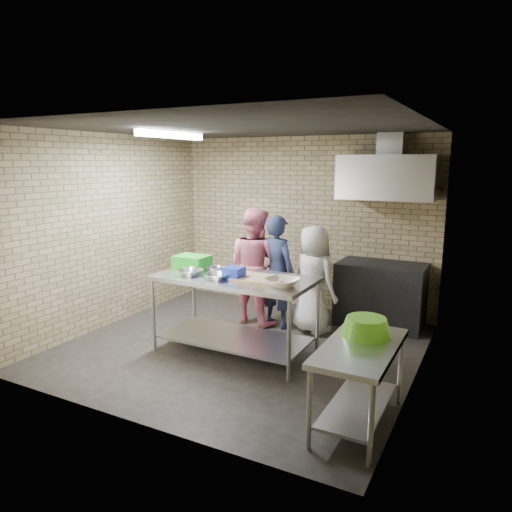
{
  "coord_description": "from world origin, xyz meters",
  "views": [
    {
      "loc": [
        2.79,
        -4.94,
        2.31
      ],
      "look_at": [
        0.1,
        0.2,
        1.15
      ],
      "focal_mm": 33.19,
      "sensor_mm": 36.0,
      "label": 1
    }
  ],
  "objects_px": {
    "side_counter": "(359,385)",
    "stove": "(381,294)",
    "green_crate": "(192,262)",
    "bottle_red": "(394,182)",
    "blue_tub": "(234,273)",
    "green_basin": "(366,327)",
    "woman_pink": "(254,266)",
    "man_navy": "(277,271)",
    "woman_white": "(314,279)",
    "prep_table": "(235,315)"
  },
  "relations": [
    {
      "from": "green_crate",
      "to": "woman_pink",
      "type": "distance_m",
      "value": 1.09
    },
    {
      "from": "blue_tub",
      "to": "prep_table",
      "type": "bearing_deg",
      "value": 116.57
    },
    {
      "from": "blue_tub",
      "to": "bottle_red",
      "type": "height_order",
      "value": "bottle_red"
    },
    {
      "from": "blue_tub",
      "to": "woman_pink",
      "type": "bearing_deg",
      "value": 106.94
    },
    {
      "from": "green_basin",
      "to": "woman_pink",
      "type": "relative_size",
      "value": 0.27
    },
    {
      "from": "green_crate",
      "to": "woman_white",
      "type": "xyz_separation_m",
      "value": [
        1.28,
        1.01,
        -0.31
      ]
    },
    {
      "from": "prep_table",
      "to": "woman_white",
      "type": "height_order",
      "value": "woman_white"
    },
    {
      "from": "blue_tub",
      "to": "man_navy",
      "type": "bearing_deg",
      "value": 89.85
    },
    {
      "from": "blue_tub",
      "to": "woman_pink",
      "type": "height_order",
      "value": "woman_pink"
    },
    {
      "from": "green_basin",
      "to": "woman_white",
      "type": "relative_size",
      "value": 0.31
    },
    {
      "from": "side_counter",
      "to": "bottle_red",
      "type": "distance_m",
      "value": 3.44
    },
    {
      "from": "bottle_red",
      "to": "woman_white",
      "type": "bearing_deg",
      "value": -130.95
    },
    {
      "from": "blue_tub",
      "to": "green_basin",
      "type": "relative_size",
      "value": 0.46
    },
    {
      "from": "woman_pink",
      "to": "woman_white",
      "type": "height_order",
      "value": "woman_pink"
    },
    {
      "from": "side_counter",
      "to": "woman_pink",
      "type": "height_order",
      "value": "woman_pink"
    },
    {
      "from": "side_counter",
      "to": "green_crate",
      "type": "height_order",
      "value": "green_crate"
    },
    {
      "from": "green_crate",
      "to": "bottle_red",
      "type": "height_order",
      "value": "bottle_red"
    },
    {
      "from": "prep_table",
      "to": "green_crate",
      "type": "xyz_separation_m",
      "value": [
        -0.7,
        0.12,
        0.56
      ]
    },
    {
      "from": "stove",
      "to": "green_basin",
      "type": "height_order",
      "value": "green_basin"
    },
    {
      "from": "bottle_red",
      "to": "woman_white",
      "type": "relative_size",
      "value": 0.12
    },
    {
      "from": "green_basin",
      "to": "bottle_red",
      "type": "distance_m",
      "value": 3.01
    },
    {
      "from": "woman_pink",
      "to": "green_basin",
      "type": "bearing_deg",
      "value": 152.04
    },
    {
      "from": "prep_table",
      "to": "stove",
      "type": "relative_size",
      "value": 1.6
    },
    {
      "from": "green_crate",
      "to": "woman_pink",
      "type": "bearing_deg",
      "value": 69.17
    },
    {
      "from": "side_counter",
      "to": "woman_white",
      "type": "relative_size",
      "value": 0.81
    },
    {
      "from": "side_counter",
      "to": "man_navy",
      "type": "relative_size",
      "value": 0.75
    },
    {
      "from": "green_basin",
      "to": "bottle_red",
      "type": "bearing_deg",
      "value": 97.9
    },
    {
      "from": "woman_pink",
      "to": "stove",
      "type": "bearing_deg",
      "value": -144.31
    },
    {
      "from": "stove",
      "to": "man_navy",
      "type": "height_order",
      "value": "man_navy"
    },
    {
      "from": "green_crate",
      "to": "man_navy",
      "type": "xyz_separation_m",
      "value": [
        0.75,
        0.99,
        -0.25
      ]
    },
    {
      "from": "prep_table",
      "to": "bottle_red",
      "type": "distance_m",
      "value": 2.94
    },
    {
      "from": "prep_table",
      "to": "man_navy",
      "type": "relative_size",
      "value": 1.2
    },
    {
      "from": "prep_table",
      "to": "blue_tub",
      "type": "xyz_separation_m",
      "value": [
        0.05,
        -0.1,
        0.55
      ]
    },
    {
      "from": "side_counter",
      "to": "woman_pink",
      "type": "bearing_deg",
      "value": 136.04
    },
    {
      "from": "green_crate",
      "to": "man_navy",
      "type": "distance_m",
      "value": 1.26
    },
    {
      "from": "bottle_red",
      "to": "woman_white",
      "type": "distance_m",
      "value": 1.79
    },
    {
      "from": "bottle_red",
      "to": "green_crate",
      "type": "bearing_deg",
      "value": -137.05
    },
    {
      "from": "man_navy",
      "to": "woman_pink",
      "type": "height_order",
      "value": "woman_pink"
    },
    {
      "from": "green_crate",
      "to": "bottle_red",
      "type": "relative_size",
      "value": 2.36
    },
    {
      "from": "green_basin",
      "to": "man_navy",
      "type": "bearing_deg",
      "value": 134.07
    },
    {
      "from": "side_counter",
      "to": "green_crate",
      "type": "bearing_deg",
      "value": 157.33
    },
    {
      "from": "woman_white",
      "to": "man_navy",
      "type": "bearing_deg",
      "value": 28.07
    },
    {
      "from": "stove",
      "to": "green_crate",
      "type": "xyz_separation_m",
      "value": [
        -2.04,
        -1.71,
        0.59
      ]
    },
    {
      "from": "prep_table",
      "to": "green_crate",
      "type": "height_order",
      "value": "green_crate"
    },
    {
      "from": "side_counter",
      "to": "stove",
      "type": "bearing_deg",
      "value": 99.29
    },
    {
      "from": "man_navy",
      "to": "woman_pink",
      "type": "bearing_deg",
      "value": 15.12
    },
    {
      "from": "stove",
      "to": "man_navy",
      "type": "distance_m",
      "value": 1.52
    },
    {
      "from": "stove",
      "to": "woman_white",
      "type": "xyz_separation_m",
      "value": [
        -0.76,
        -0.69,
        0.29
      ]
    },
    {
      "from": "prep_table",
      "to": "green_crate",
      "type": "distance_m",
      "value": 0.91
    },
    {
      "from": "woman_pink",
      "to": "woman_white",
      "type": "bearing_deg",
      "value": -166.36
    }
  ]
}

